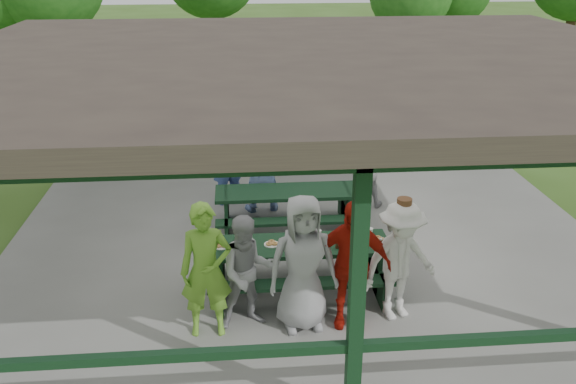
{
  "coord_description": "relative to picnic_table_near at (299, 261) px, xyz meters",
  "views": [
    {
      "loc": [
        -1.11,
        -8.83,
        4.79
      ],
      "look_at": [
        -0.37,
        -0.3,
        1.27
      ],
      "focal_mm": 38.0,
      "sensor_mm": 36.0,
      "label": 1
    }
  ],
  "objects": [
    {
      "name": "contestant_red",
      "position": [
        0.57,
        -0.88,
        0.41
      ],
      "size": [
        1.1,
        0.64,
        1.76
      ],
      "primitive_type": "imported",
      "rotation": [
        0.0,
        0.0,
        -0.22
      ],
      "color": "#A0160B",
      "rests_on": "concrete_slab"
    },
    {
      "name": "contestant_white_fedora",
      "position": [
        1.24,
        -0.77,
        0.36
      ],
      "size": [
        1.22,
        0.93,
        1.72
      ],
      "rotation": [
        0.0,
        0.0,
        0.32
      ],
      "color": "silver",
      "rests_on": "concrete_slab"
    },
    {
      "name": "farm_trailer",
      "position": [
        -2.26,
        9.97,
        0.02
      ],
      "size": [
        3.46,
        1.94,
        1.2
      ],
      "rotation": [
        0.0,
        0.0,
        0.21
      ],
      "color": "navy",
      "rests_on": "ground"
    },
    {
      "name": "spectator_lblue",
      "position": [
        -0.39,
        2.94,
        0.39
      ],
      "size": [
        1.65,
        0.69,
        1.72
      ],
      "primitive_type": "imported",
      "rotation": [
        0.0,
        0.0,
        3.26
      ],
      "color": "#93B0E3",
      "rests_on": "concrete_slab"
    },
    {
      "name": "picnic_table_near",
      "position": [
        0.0,
        0.0,
        0.0
      ],
      "size": [
        2.57,
        1.39,
        0.75
      ],
      "color": "black",
      "rests_on": "concrete_slab"
    },
    {
      "name": "contestant_grey_left",
      "position": [
        -0.74,
        -0.79,
        0.3
      ],
      "size": [
        0.86,
        0.73,
        1.55
      ],
      "primitive_type": "imported",
      "rotation": [
        0.0,
        0.0,
        0.21
      ],
      "color": "#969699",
      "rests_on": "concrete_slab"
    },
    {
      "name": "spectator_grey",
      "position": [
        1.58,
        2.99,
        0.24
      ],
      "size": [
        0.79,
        0.67,
        1.43
      ],
      "primitive_type": "imported",
      "rotation": [
        0.0,
        0.0,
        2.94
      ],
      "color": "#9D9C9F",
      "rests_on": "concrete_slab"
    },
    {
      "name": "contestant_green",
      "position": [
        -1.26,
        -0.92,
        0.42
      ],
      "size": [
        0.67,
        0.45,
        1.8
      ],
      "primitive_type": "imported",
      "rotation": [
        0.0,
        0.0,
        0.03
      ],
      "color": "#65A12C",
      "rests_on": "concrete_slab"
    },
    {
      "name": "concrete_slab",
      "position": [
        0.29,
        1.2,
        -0.52
      ],
      "size": [
        10.0,
        8.0,
        0.1
      ],
      "primitive_type": "cube",
      "color": "slate",
      "rests_on": "ground"
    },
    {
      "name": "spectator_blue",
      "position": [
        -1.03,
        3.29,
        0.34
      ],
      "size": [
        0.69,
        0.57,
        1.62
      ],
      "primitive_type": "imported",
      "rotation": [
        0.0,
        0.0,
        3.49
      ],
      "color": "#385094",
      "rests_on": "concrete_slab"
    },
    {
      "name": "table_setting",
      "position": [
        0.12,
        0.02,
        0.31
      ],
      "size": [
        2.45,
        0.45,
        0.1
      ],
      "color": "white",
      "rests_on": "picnic_table_near"
    },
    {
      "name": "ground",
      "position": [
        0.29,
        1.2,
        -0.57
      ],
      "size": [
        90.0,
        90.0,
        0.0
      ],
      "primitive_type": "plane",
      "color": "#37591B",
      "rests_on": "ground"
    },
    {
      "name": "pavilion_structure",
      "position": [
        0.29,
        1.2,
        2.59
      ],
      "size": [
        10.6,
        8.6,
        3.24
      ],
      "color": "black",
      "rests_on": "concrete_slab"
    },
    {
      "name": "picnic_table_far",
      "position": [
        -0.0,
        2.0,
        -0.0
      ],
      "size": [
        2.45,
        1.39,
        0.75
      ],
      "color": "black",
      "rests_on": "concrete_slab"
    },
    {
      "name": "contestant_grey_mid",
      "position": [
        -0.04,
        -0.87,
        0.44
      ],
      "size": [
        0.96,
        0.69,
        1.83
      ],
      "primitive_type": "imported",
      "rotation": [
        0.0,
        0.0,
        0.12
      ],
      "color": "gray",
      "rests_on": "concrete_slab"
    },
    {
      "name": "pickup_truck",
      "position": [
        3.7,
        10.01,
        0.24
      ],
      "size": [
        5.92,
        2.89,
        1.62
      ],
      "primitive_type": "imported",
      "rotation": [
        0.0,
        0.0,
        1.54
      ],
      "color": "silver",
      "rests_on": "ground"
    }
  ]
}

